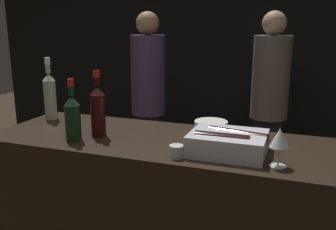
{
  "coord_description": "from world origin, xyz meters",
  "views": [
    {
      "loc": [
        0.63,
        -1.38,
        1.65
      ],
      "look_at": [
        0.0,
        0.35,
        1.2
      ],
      "focal_mm": 40.0,
      "sensor_mm": 36.0,
      "label": 1
    }
  ],
  "objects_px": {
    "ice_bin_with_bottles": "(228,142)",
    "red_wine_bottle_tall": "(98,109)",
    "red_wine_bottle_burgundy": "(73,116)",
    "person_blond_tee": "(269,98)",
    "white_wine_bottle": "(50,94)",
    "person_in_hoodie": "(148,95)",
    "candle_votive": "(176,151)",
    "bowl_white": "(211,127)",
    "wine_glass": "(280,139)"
  },
  "relations": [
    {
      "from": "ice_bin_with_bottles",
      "to": "white_wine_bottle",
      "type": "height_order",
      "value": "white_wine_bottle"
    },
    {
      "from": "white_wine_bottle",
      "to": "person_in_hoodie",
      "type": "distance_m",
      "value": 1.37
    },
    {
      "from": "person_in_hoodie",
      "to": "red_wine_bottle_burgundy",
      "type": "bearing_deg",
      "value": -24.38
    },
    {
      "from": "wine_glass",
      "to": "red_wine_bottle_tall",
      "type": "bearing_deg",
      "value": 172.22
    },
    {
      "from": "bowl_white",
      "to": "candle_votive",
      "type": "height_order",
      "value": "bowl_white"
    },
    {
      "from": "ice_bin_with_bottles",
      "to": "red_wine_bottle_tall",
      "type": "xyz_separation_m",
      "value": [
        -0.69,
        0.03,
        0.09
      ]
    },
    {
      "from": "red_wine_bottle_burgundy",
      "to": "person_blond_tee",
      "type": "distance_m",
      "value": 2.07
    },
    {
      "from": "candle_votive",
      "to": "ice_bin_with_bottles",
      "type": "bearing_deg",
      "value": 33.03
    },
    {
      "from": "white_wine_bottle",
      "to": "red_wine_bottle_tall",
      "type": "height_order",
      "value": "white_wine_bottle"
    },
    {
      "from": "person_blond_tee",
      "to": "red_wine_bottle_tall",
      "type": "bearing_deg",
      "value": 169.83
    },
    {
      "from": "candle_votive",
      "to": "white_wine_bottle",
      "type": "distance_m",
      "value": 1.03
    },
    {
      "from": "wine_glass",
      "to": "candle_votive",
      "type": "relative_size",
      "value": 2.55
    },
    {
      "from": "candle_votive",
      "to": "wine_glass",
      "type": "bearing_deg",
      "value": 5.49
    },
    {
      "from": "white_wine_bottle",
      "to": "wine_glass",
      "type": "bearing_deg",
      "value": -14.05
    },
    {
      "from": "red_wine_bottle_tall",
      "to": "person_in_hoodie",
      "type": "height_order",
      "value": "person_in_hoodie"
    },
    {
      "from": "person_blond_tee",
      "to": "person_in_hoodie",
      "type": "bearing_deg",
      "value": 112.89
    },
    {
      "from": "ice_bin_with_bottles",
      "to": "person_in_hoodie",
      "type": "relative_size",
      "value": 0.2
    },
    {
      "from": "wine_glass",
      "to": "red_wine_bottle_tall",
      "type": "relative_size",
      "value": 0.48
    },
    {
      "from": "ice_bin_with_bottles",
      "to": "white_wine_bottle",
      "type": "bearing_deg",
      "value": 167.54
    },
    {
      "from": "ice_bin_with_bottles",
      "to": "bowl_white",
      "type": "distance_m",
      "value": 0.32
    },
    {
      "from": "bowl_white",
      "to": "red_wine_bottle_tall",
      "type": "distance_m",
      "value": 0.6
    },
    {
      "from": "bowl_white",
      "to": "red_wine_bottle_burgundy",
      "type": "relative_size",
      "value": 0.57
    },
    {
      "from": "candle_votive",
      "to": "red_wine_bottle_burgundy",
      "type": "distance_m",
      "value": 0.57
    },
    {
      "from": "red_wine_bottle_burgundy",
      "to": "person_in_hoodie",
      "type": "bearing_deg",
      "value": 100.25
    },
    {
      "from": "bowl_white",
      "to": "red_wine_bottle_burgundy",
      "type": "xyz_separation_m",
      "value": [
        -0.62,
        -0.35,
        0.09
      ]
    },
    {
      "from": "red_wine_bottle_tall",
      "to": "person_in_hoodie",
      "type": "xyz_separation_m",
      "value": [
        -0.38,
        1.57,
        -0.23
      ]
    },
    {
      "from": "red_wine_bottle_tall",
      "to": "person_blond_tee",
      "type": "xyz_separation_m",
      "value": [
        0.71,
        1.79,
        -0.23
      ]
    },
    {
      "from": "person_in_hoodie",
      "to": "red_wine_bottle_tall",
      "type": "bearing_deg",
      "value": -20.9
    },
    {
      "from": "ice_bin_with_bottles",
      "to": "wine_glass",
      "type": "relative_size",
      "value": 2.09
    },
    {
      "from": "bowl_white",
      "to": "wine_glass",
      "type": "xyz_separation_m",
      "value": [
        0.37,
        -0.37,
        0.08
      ]
    },
    {
      "from": "candle_votive",
      "to": "red_wine_bottle_burgundy",
      "type": "relative_size",
      "value": 0.21
    },
    {
      "from": "ice_bin_with_bottles",
      "to": "white_wine_bottle",
      "type": "relative_size",
      "value": 0.92
    },
    {
      "from": "bowl_white",
      "to": "person_blond_tee",
      "type": "bearing_deg",
      "value": 83.72
    },
    {
      "from": "red_wine_bottle_burgundy",
      "to": "candle_votive",
      "type": "bearing_deg",
      "value": -5.74
    },
    {
      "from": "bowl_white",
      "to": "white_wine_bottle",
      "type": "relative_size",
      "value": 0.47
    },
    {
      "from": "ice_bin_with_bottles",
      "to": "person_blond_tee",
      "type": "distance_m",
      "value": 1.83
    },
    {
      "from": "wine_glass",
      "to": "red_wine_bottle_burgundy",
      "type": "relative_size",
      "value": 0.53
    },
    {
      "from": "person_in_hoodie",
      "to": "white_wine_bottle",
      "type": "bearing_deg",
      "value": -37.89
    },
    {
      "from": "wine_glass",
      "to": "white_wine_bottle",
      "type": "height_order",
      "value": "white_wine_bottle"
    },
    {
      "from": "bowl_white",
      "to": "white_wine_bottle",
      "type": "distance_m",
      "value": 1.01
    },
    {
      "from": "bowl_white",
      "to": "person_in_hoodie",
      "type": "distance_m",
      "value": 1.62
    },
    {
      "from": "white_wine_bottle",
      "to": "red_wine_bottle_burgundy",
      "type": "bearing_deg",
      "value": -40.73
    },
    {
      "from": "candle_votive",
      "to": "person_in_hoodie",
      "type": "distance_m",
      "value": 1.94
    },
    {
      "from": "white_wine_bottle",
      "to": "red_wine_bottle_tall",
      "type": "relative_size",
      "value": 1.09
    },
    {
      "from": "bowl_white",
      "to": "candle_votive",
      "type": "xyz_separation_m",
      "value": [
        -0.05,
        -0.41,
        -0.01
      ]
    },
    {
      "from": "bowl_white",
      "to": "wine_glass",
      "type": "relative_size",
      "value": 1.08
    },
    {
      "from": "wine_glass",
      "to": "red_wine_bottle_burgundy",
      "type": "height_order",
      "value": "red_wine_bottle_burgundy"
    },
    {
      "from": "candle_votive",
      "to": "person_in_hoodie",
      "type": "xyz_separation_m",
      "value": [
        -0.87,
        1.73,
        -0.12
      ]
    },
    {
      "from": "bowl_white",
      "to": "red_wine_bottle_burgundy",
      "type": "distance_m",
      "value": 0.72
    },
    {
      "from": "ice_bin_with_bottles",
      "to": "candle_votive",
      "type": "relative_size",
      "value": 5.33
    }
  ]
}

